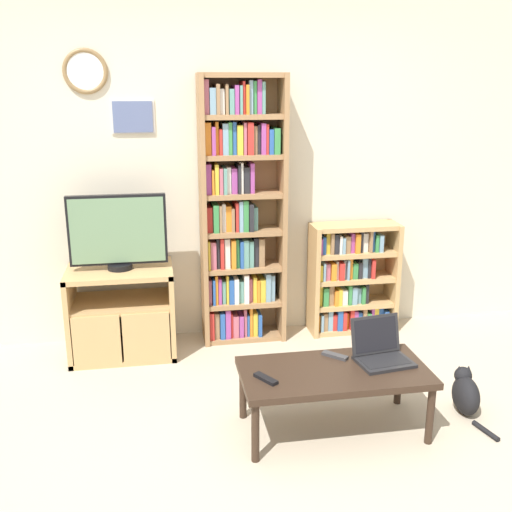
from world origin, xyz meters
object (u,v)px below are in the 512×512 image
at_px(remote_far_from_laptop, 266,379).
at_px(laptop, 380,350).
at_px(bookshelf_tall, 239,214).
at_px(remote_near_laptop, 335,356).
at_px(cat, 465,393).
at_px(coffee_table, 334,376).
at_px(bookshelf_short, 349,280).
at_px(television, 118,232).
at_px(tv_stand, 122,312).

bearing_deg(remote_far_from_laptop, laptop, -21.68).
height_order(bookshelf_tall, remote_near_laptop, bookshelf_tall).
xyz_separation_m(bookshelf_tall, cat, (1.22, -1.37, -0.89)).
distance_m(bookshelf_tall, remote_near_laptop, 1.47).
distance_m(laptop, remote_far_from_laptop, 0.73).
relative_size(coffee_table, laptop, 3.13).
bearing_deg(bookshelf_short, laptop, -100.71).
distance_m(television, bookshelf_tall, 0.91).
distance_m(tv_stand, laptop, 1.97).
height_order(bookshelf_short, remote_far_from_laptop, bookshelf_short).
bearing_deg(coffee_table, bookshelf_short, 68.62).
bearing_deg(cat, remote_near_laptop, -177.78).
xyz_separation_m(tv_stand, bookshelf_short, (1.81, 0.16, 0.09)).
bearing_deg(remote_near_laptop, tv_stand, -86.22).
distance_m(bookshelf_tall, coffee_table, 1.61).
relative_size(bookshelf_short, remote_near_laptop, 6.19).
height_order(laptop, cat, laptop).
bearing_deg(cat, remote_far_from_laptop, -165.82).
distance_m(remote_near_laptop, cat, 0.87).
distance_m(bookshelf_tall, remote_far_from_laptop, 1.61).
xyz_separation_m(tv_stand, bookshelf_tall, (0.91, 0.16, 0.68)).
relative_size(remote_near_laptop, remote_far_from_laptop, 0.91).
bearing_deg(laptop, remote_far_from_laptop, -177.50).
bearing_deg(coffee_table, remote_near_laptop, 72.01).
bearing_deg(bookshelf_short, television, -175.09).
relative_size(television, cat, 1.44).
bearing_deg(bookshelf_tall, television, -170.36).
relative_size(coffee_table, remote_far_from_laptop, 6.82).
xyz_separation_m(bookshelf_tall, remote_far_from_laptop, (-0.07, -1.49, -0.61)).
relative_size(coffee_table, remote_near_laptop, 7.47).
bearing_deg(tv_stand, bookshelf_short, 4.99).
distance_m(coffee_table, remote_far_from_laptop, 0.42).
bearing_deg(bookshelf_tall, cat, -48.42).
distance_m(television, coffee_table, 1.88).
height_order(television, cat, television).
bearing_deg(television, bookshelf_short, 4.91).
distance_m(tv_stand, television, 0.61).
xyz_separation_m(bookshelf_short, laptop, (-0.26, -1.36, 0.02)).
bearing_deg(bookshelf_short, cat, -77.25).
distance_m(laptop, cat, 0.66).
xyz_separation_m(coffee_table, cat, (0.87, 0.06, -0.23)).
xyz_separation_m(bookshelf_tall, laptop, (0.65, -1.35, -0.56)).
xyz_separation_m(tv_stand, remote_far_from_laptop, (0.84, -1.33, 0.06)).
bearing_deg(laptop, coffee_table, -174.52).
relative_size(tv_stand, bookshelf_short, 0.86).
distance_m(coffee_table, laptop, 0.33).
xyz_separation_m(bookshelf_short, remote_near_laptop, (-0.51, -1.28, -0.03)).
bearing_deg(remote_far_from_laptop, cat, -27.04).
bearing_deg(bookshelf_short, bookshelf_tall, -179.85).
xyz_separation_m(bookshelf_short, cat, (0.31, -1.37, -0.30)).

